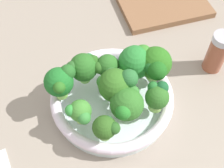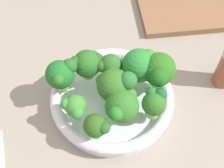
# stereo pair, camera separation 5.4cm
# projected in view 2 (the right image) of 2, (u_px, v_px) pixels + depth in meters

# --- Properties ---
(ground_plane) EXTENTS (1.30, 1.30, 0.03)m
(ground_plane) POSITION_uv_depth(u_px,v_px,m) (95.00, 118.00, 0.59)
(ground_plane) COLOR gray
(bowl) EXTENTS (0.24, 0.24, 0.04)m
(bowl) POSITION_uv_depth(u_px,v_px,m) (112.00, 98.00, 0.58)
(bowl) COLOR white
(bowl) RESTS_ON ground_plane
(broccoli_floret_0) EXTENTS (0.06, 0.06, 0.07)m
(broccoli_floret_0) POSITION_uv_depth(u_px,v_px,m) (122.00, 106.00, 0.51)
(broccoli_floret_0) COLOR #87C04D
(broccoli_floret_0) RESTS_ON bowl
(broccoli_floret_1) EXTENTS (0.07, 0.05, 0.07)m
(broccoli_floret_1) POSITION_uv_depth(u_px,v_px,m) (88.00, 63.00, 0.56)
(broccoli_floret_1) COLOR #88C95E
(broccoli_floret_1) RESTS_ON bowl
(broccoli_floret_2) EXTENTS (0.07, 0.06, 0.08)m
(broccoli_floret_2) POSITION_uv_depth(u_px,v_px,m) (115.00, 85.00, 0.52)
(broccoli_floret_2) COLOR #8BCF69
(broccoli_floret_2) RESTS_ON bowl
(broccoli_floret_3) EXTENTS (0.07, 0.07, 0.07)m
(broccoli_floret_3) POSITION_uv_depth(u_px,v_px,m) (142.00, 65.00, 0.55)
(broccoli_floret_3) COLOR #86CB5B
(broccoli_floret_3) RESTS_ON bowl
(broccoli_floret_4) EXTENTS (0.05, 0.05, 0.05)m
(broccoli_floret_4) POSITION_uv_depth(u_px,v_px,m) (75.00, 107.00, 0.51)
(broccoli_floret_4) COLOR #A1D061
(broccoli_floret_4) RESTS_ON bowl
(broccoli_floret_5) EXTENTS (0.05, 0.05, 0.06)m
(broccoli_floret_5) POSITION_uv_depth(u_px,v_px,m) (110.00, 67.00, 0.55)
(broccoli_floret_5) COLOR #7CB554
(broccoli_floret_5) RESTS_ON bowl
(broccoli_floret_6) EXTENTS (0.04, 0.04, 0.05)m
(broccoli_floret_6) POSITION_uv_depth(u_px,v_px,m) (97.00, 126.00, 0.49)
(broccoli_floret_6) COLOR #81B55E
(broccoli_floret_6) RESTS_ON bowl
(broccoli_floret_7) EXTENTS (0.05, 0.05, 0.06)m
(broccoli_floret_7) POSITION_uv_depth(u_px,v_px,m) (154.00, 103.00, 0.51)
(broccoli_floret_7) COLOR #91CB5D
(broccoli_floret_7) RESTS_ON bowl
(broccoli_floret_8) EXTENTS (0.06, 0.06, 0.07)m
(broccoli_floret_8) POSITION_uv_depth(u_px,v_px,m) (61.00, 75.00, 0.54)
(broccoli_floret_8) COLOR #7EBA4F
(broccoli_floret_8) RESTS_ON bowl
(broccoli_floret_9) EXTENTS (0.06, 0.07, 0.08)m
(broccoli_floret_9) POSITION_uv_depth(u_px,v_px,m) (158.00, 71.00, 0.54)
(broccoli_floret_9) COLOR #90C55B
(broccoli_floret_9) RESTS_ON bowl
(cutting_board) EXTENTS (0.24, 0.18, 0.02)m
(cutting_board) POSITION_uv_depth(u_px,v_px,m) (183.00, 11.00, 0.75)
(cutting_board) COLOR brown
(cutting_board) RESTS_ON ground_plane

